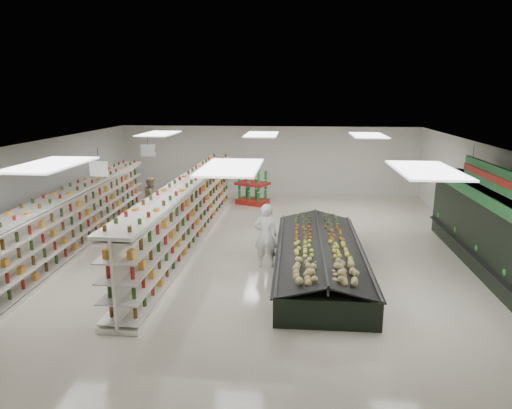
# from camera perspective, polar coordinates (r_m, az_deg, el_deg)

# --- Properties ---
(floor) EXTENTS (16.00, 16.00, 0.00)m
(floor) POSITION_cam_1_polar(r_m,az_deg,el_deg) (14.28, -0.65, -5.41)
(floor) COLOR beige
(floor) RESTS_ON ground
(ceiling) EXTENTS (14.00, 16.00, 0.02)m
(ceiling) POSITION_cam_1_polar(r_m,az_deg,el_deg) (13.57, -0.68, 7.47)
(ceiling) COLOR white
(ceiling) RESTS_ON wall_back
(wall_back) EXTENTS (14.00, 0.02, 3.20)m
(wall_back) POSITION_cam_1_polar(r_m,az_deg,el_deg) (21.69, 1.53, 5.53)
(wall_back) COLOR silver
(wall_back) RESTS_ON floor
(wall_front) EXTENTS (14.00, 0.02, 3.20)m
(wall_front) POSITION_cam_1_polar(r_m,az_deg,el_deg) (6.38, -8.38, -15.18)
(wall_front) COLOR silver
(wall_front) RESTS_ON floor
(wall_left) EXTENTS (0.02, 16.00, 3.20)m
(wall_left) POSITION_cam_1_polar(r_m,az_deg,el_deg) (16.13, -26.25, 1.29)
(wall_left) COLOR silver
(wall_left) RESTS_ON floor
(wall_right) EXTENTS (0.02, 16.00, 3.20)m
(wall_right) POSITION_cam_1_polar(r_m,az_deg,el_deg) (14.86, 27.27, 0.22)
(wall_right) COLOR silver
(wall_right) RESTS_ON floor
(produce_wall_case) EXTENTS (0.93, 8.00, 2.20)m
(produce_wall_case) POSITION_cam_1_polar(r_m,az_deg,el_deg) (13.42, 27.56, -2.71)
(produce_wall_case) COLOR black
(produce_wall_case) RESTS_ON floor
(aisle_sign_near) EXTENTS (0.52, 0.06, 0.75)m
(aisle_sign_near) POSITION_cam_1_polar(r_m,az_deg,el_deg) (12.70, -19.03, 4.25)
(aisle_sign_near) COLOR white
(aisle_sign_near) RESTS_ON ceiling
(aisle_sign_far) EXTENTS (0.52, 0.06, 0.75)m
(aisle_sign_far) POSITION_cam_1_polar(r_m,az_deg,el_deg) (16.39, -13.35, 6.59)
(aisle_sign_far) COLOR white
(aisle_sign_far) RESTS_ON ceiling
(hortifruti_banner) EXTENTS (0.12, 3.20, 0.95)m
(hortifruti_banner) POSITION_cam_1_polar(r_m,az_deg,el_deg) (13.02, 27.08, 3.26)
(hortifruti_banner) COLOR #1D6E31
(hortifruti_banner) RESTS_ON ceiling
(gondola_left) EXTENTS (1.29, 10.77, 1.86)m
(gondola_left) POSITION_cam_1_polar(r_m,az_deg,el_deg) (15.45, -21.06, -1.55)
(gondola_left) COLOR white
(gondola_left) RESTS_ON floor
(gondola_center) EXTENTS (1.06, 11.77, 2.04)m
(gondola_center) POSITION_cam_1_polar(r_m,az_deg,el_deg) (14.66, -8.38, -1.22)
(gondola_center) COLOR white
(gondola_center) RESTS_ON floor
(produce_island) EXTENTS (2.37, 6.43, 0.96)m
(produce_island) POSITION_cam_1_polar(r_m,az_deg,el_deg) (12.42, 7.96, -6.38)
(produce_island) COLOR black
(produce_island) RESTS_ON floor
(soda_endcap) EXTENTS (1.58, 1.37, 1.69)m
(soda_endcap) POSITION_cam_1_polar(r_m,az_deg,el_deg) (19.71, -0.44, 2.42)
(soda_endcap) COLOR #B01D14
(soda_endcap) RESTS_ON floor
(shopper_main) EXTENTS (0.70, 0.50, 1.79)m
(shopper_main) POSITION_cam_1_polar(r_m,az_deg,el_deg) (12.50, 1.23, -3.90)
(shopper_main) COLOR silver
(shopper_main) RESTS_ON floor
(shopper_background) EXTENTS (0.58, 0.82, 1.57)m
(shopper_background) POSITION_cam_1_polar(r_m,az_deg,el_deg) (18.08, -12.90, 0.91)
(shopper_background) COLOR tan
(shopper_background) RESTS_ON floor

